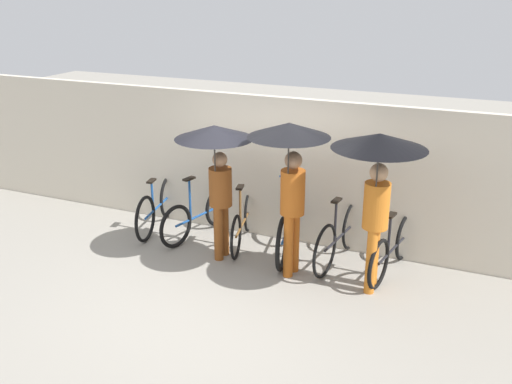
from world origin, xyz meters
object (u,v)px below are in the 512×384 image
Objects in this scene: parked_bicycle_5 at (393,248)px; parked_bicycle_3 at (288,229)px; pedestrian_leading at (216,153)px; pedestrian_trailing at (378,166)px; parked_bicycle_4 at (340,236)px; parked_bicycle_0 at (158,206)px; parked_bicycle_2 at (243,222)px; pedestrian_center at (290,157)px; parked_bicycle_1 at (199,214)px.

parked_bicycle_3 is at bearing 100.21° from parked_bicycle_5.
parked_bicycle_5 is 2.69m from pedestrian_leading.
pedestrian_trailing is at bearing 178.86° from pedestrian_leading.
pedestrian_trailing reaches higher than pedestrian_leading.
parked_bicycle_0 is at bearing 96.45° from parked_bicycle_4.
parked_bicycle_2 is 0.76× the size of pedestrian_center.
parked_bicycle_3 is at bearing -144.82° from pedestrian_leading.
parked_bicycle_4 is 0.83× the size of pedestrian_center.
parked_bicycle_4 is at bearing -96.52° from parked_bicycle_3.
parked_bicycle_1 is 0.96× the size of parked_bicycle_3.
pedestrian_trailing is (-0.15, -0.67, 1.33)m from parked_bicycle_5.
pedestrian_leading reaches higher than parked_bicycle_2.
pedestrian_leading is (-2.32, -0.59, 1.22)m from parked_bicycle_5.
parked_bicycle_5 is at bearing -164.87° from pedestrian_leading.
pedestrian_trailing is at bearing -112.00° from parked_bicycle_0.
pedestrian_trailing is (3.57, -0.70, 1.31)m from parked_bicycle_0.
parked_bicycle_3 is (2.23, -0.05, 0.02)m from parked_bicycle_0.
parked_bicycle_1 is 2.23m from parked_bicycle_4.
parked_bicycle_1 is 1.52m from pedestrian_leading.
pedestrian_center is at bearing 150.56° from parked_bicycle_4.
parked_bicycle_0 is at bearing 77.75° from parked_bicycle_3.
parked_bicycle_0 reaches higher than parked_bicycle_2.
parked_bicycle_2 is 0.77× the size of pedestrian_trailing.
parked_bicycle_3 reaches higher than parked_bicycle_4.
parked_bicycle_4 is (2.98, 0.00, 0.02)m from parked_bicycle_0.
pedestrian_leading is (1.40, -0.62, 1.20)m from parked_bicycle_0.
parked_bicycle_3 is 1.55m from pedestrian_leading.
pedestrian_leading reaches higher than parked_bicycle_5.
parked_bicycle_0 is 0.98× the size of parked_bicycle_3.
pedestrian_center is at bearing -139.19° from parked_bicycle_2.
parked_bicycle_5 is (0.74, -0.03, -0.03)m from parked_bicycle_4.
pedestrian_trailing is (1.10, -0.00, 0.02)m from pedestrian_center.
pedestrian_trailing is (0.59, -0.70, 1.30)m from parked_bicycle_4.
pedestrian_leading is 1.08m from pedestrian_center.
parked_bicycle_3 is 0.75m from parked_bicycle_4.
pedestrian_trailing reaches higher than parked_bicycle_3.
parked_bicycle_5 is at bearing -99.92° from parked_bicycle_3.
parked_bicycle_5 is 1.93m from pedestrian_center.
parked_bicycle_5 is 0.78× the size of pedestrian_center.
parked_bicycle_0 is 3.72m from parked_bicycle_5.
pedestrian_center reaches higher than parked_bicycle_5.
parked_bicycle_4 is 1.54m from pedestrian_center.
pedestrian_leading is at bearing 113.55° from parked_bicycle_3.
parked_bicycle_4 is 0.75m from parked_bicycle_5.
pedestrian_center reaches higher than pedestrian_leading.
parked_bicycle_4 reaches higher than parked_bicycle_2.
parked_bicycle_2 is at bearing -28.47° from pedestrian_center.
parked_bicycle_1 is at bearing -42.67° from pedestrian_leading.
parked_bicycle_0 is 0.75m from parked_bicycle_1.
pedestrian_center is (1.07, -0.07, 0.10)m from pedestrian_leading.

